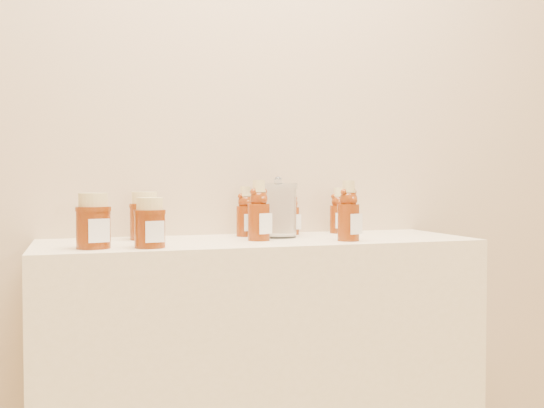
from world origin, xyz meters
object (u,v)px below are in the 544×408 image
object	(u,v)px
honey_jar_left	(93,221)
glass_canister	(278,208)
bear_bottle_back_left	(245,208)
bear_bottle_front_left	(259,206)
display_table	(260,399)

from	to	relation	value
honey_jar_left	glass_canister	bearing A→B (deg)	-1.26
bear_bottle_back_left	glass_canister	distance (m)	0.10
bear_bottle_front_left	honey_jar_left	distance (m)	0.44
bear_bottle_back_left	honey_jar_left	bearing A→B (deg)	-168.38
bear_bottle_back_left	honey_jar_left	size ratio (longest dim) A/B	1.25
honey_jar_left	bear_bottle_back_left	bearing A→B (deg)	8.53
bear_bottle_back_left	bear_bottle_front_left	bearing A→B (deg)	-103.50
bear_bottle_back_left	bear_bottle_front_left	world-z (taller)	bear_bottle_front_left
display_table	bear_bottle_back_left	distance (m)	0.54
bear_bottle_back_left	display_table	bearing A→B (deg)	-97.47
display_table	honey_jar_left	xyz separation A→B (m)	(-0.45, -0.10, 0.52)
display_table	bear_bottle_back_left	world-z (taller)	bear_bottle_back_left
honey_jar_left	glass_canister	size ratio (longest dim) A/B	0.78
bear_bottle_back_left	glass_canister	xyz separation A→B (m)	(0.08, -0.06, 0.00)
honey_jar_left	bear_bottle_front_left	bearing A→B (deg)	-7.77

